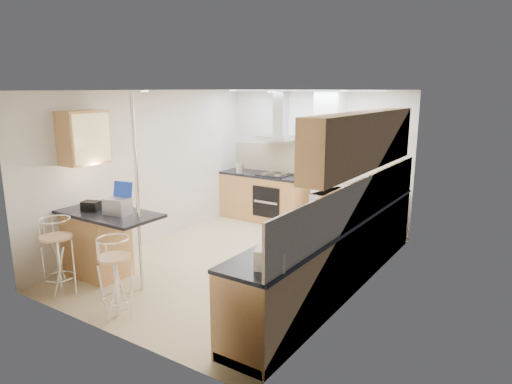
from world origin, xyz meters
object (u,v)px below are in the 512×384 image
Objects in this scene: bar_stool_near at (58,256)px; bread_bin at (272,256)px; laptop at (118,206)px; microwave at (336,205)px; bar_stool_end at (116,277)px.

bread_bin reaches higher than bar_stool_near.
laptop is 0.94m from bar_stool_near.
microwave is 2.80m from laptop.
microwave reaches higher than bar_stool_near.
bread_bin is at bearing -17.89° from laptop.
bar_stool_near is at bearing 162.99° from bread_bin.
bar_stool_end is (1.07, 0.00, -0.02)m from bar_stool_near.
bar_stool_near is 1.07m from bar_stool_end.
laptop reaches higher than bar_stool_end.
microwave is at bearing 20.86° from laptop.
microwave reaches higher than bar_stool_end.
microwave is 0.64× the size of bar_stool_end.
laptop is 0.86× the size of bread_bin.
laptop is (-2.40, -1.44, -0.04)m from microwave.
bread_bin reaches higher than bar_stool_end.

